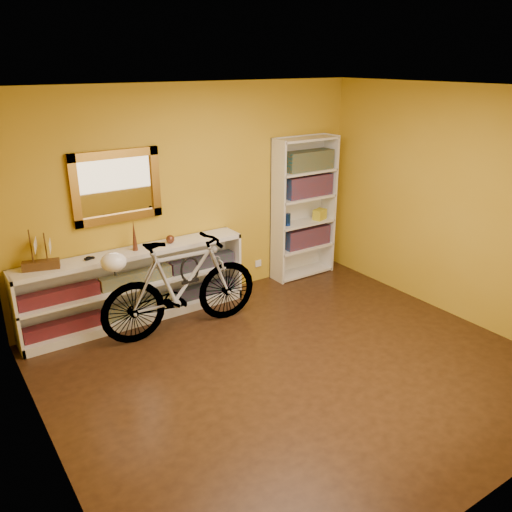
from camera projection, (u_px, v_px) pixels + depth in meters
floor at (296, 368)px, 5.11m from camera, size 4.50×4.00×0.01m
ceiling at (305, 89)px, 4.19m from camera, size 4.50×4.00×0.01m
back_wall at (195, 196)px, 6.20m from camera, size 4.50×0.01×2.60m
left_wall at (34, 305)px, 3.47m from camera, size 0.01×4.00×2.60m
right_wall at (458, 205)px, 5.83m from camera, size 0.01×4.00×2.60m
gilt_mirror at (117, 187)px, 5.59m from camera, size 0.98×0.06×0.78m
wall_socket at (258, 263)px, 7.03m from camera, size 0.09×0.02×0.09m
console_unit at (136, 286)px, 5.90m from camera, size 2.60×0.35×0.85m
cd_row_lower at (139, 307)px, 5.98m from camera, size 2.50×0.13×0.14m
cd_row_upper at (136, 278)px, 5.85m from camera, size 2.50×0.13×0.14m
model_ship at (39, 249)px, 5.17m from camera, size 0.38×0.23×0.42m
toy_car at (90, 259)px, 5.50m from camera, size 0.00×0.00×0.00m
bronze_ornament at (134, 235)px, 5.71m from camera, size 0.06×0.06×0.35m
decorative_orb at (170, 239)px, 5.97m from camera, size 0.10×0.10×0.10m
bookcase at (304, 208)px, 7.00m from camera, size 0.90×0.30×1.90m
book_row_a at (306, 236)px, 7.17m from camera, size 0.70×0.22×0.26m
book_row_b at (308, 186)px, 6.92m from camera, size 0.70×0.22×0.28m
book_row_c at (308, 160)px, 6.80m from camera, size 0.70×0.22×0.25m
travel_mug at (288, 220)px, 6.88m from camera, size 0.07×0.07×0.16m
red_tin at (292, 166)px, 6.71m from camera, size 0.13×0.13×0.16m
yellow_bag at (320, 214)px, 7.14m from camera, size 0.21×0.17×0.14m
bicycle at (181, 285)px, 5.64m from camera, size 0.58×1.85×1.08m
helmet at (114, 262)px, 5.17m from camera, size 0.26×0.25×0.19m
u_lock at (190, 269)px, 5.64m from camera, size 0.22×0.02×0.22m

